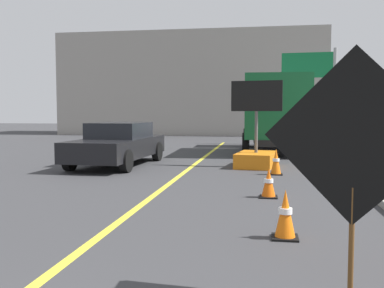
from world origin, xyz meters
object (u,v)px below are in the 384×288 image
arrow_board_trailer (256,152)px  pickup_car (118,144)px  highway_guide_sign (319,79)px  traffic_cone_near_sign (285,215)px  traffic_cone_mid_lane (269,183)px  roadwork_sign (354,141)px  box_truck (274,112)px  traffic_cone_far_lane (276,162)px

arrow_board_trailer → pickup_car: (-4.43, -0.29, 0.22)m
pickup_car → highway_guide_sign: (7.45, 10.19, 2.73)m
traffic_cone_near_sign → traffic_cone_mid_lane: traffic_cone_near_sign is taller
roadwork_sign → box_truck: (-0.41, 15.38, 0.26)m
roadwork_sign → highway_guide_sign: (1.96, 19.79, 1.95)m
pickup_car → traffic_cone_near_sign: pickup_car is taller
traffic_cone_near_sign → roadwork_sign: bearing=-75.3°
pickup_car → highway_guide_sign: highway_guide_sign is taller
traffic_cone_mid_lane → traffic_cone_far_lane: size_ratio=0.83×
arrow_board_trailer → traffic_cone_near_sign: size_ratio=3.99×
box_truck → traffic_cone_mid_lane: 10.63m
roadwork_sign → highway_guide_sign: size_ratio=0.47×
roadwork_sign → traffic_cone_near_sign: 2.30m
pickup_car → traffic_cone_near_sign: 9.15m
roadwork_sign → pickup_car: roadwork_sign is taller
highway_guide_sign → traffic_cone_far_lane: size_ratio=6.94×
traffic_cone_mid_lane → traffic_cone_far_lane: (0.23, 3.35, 0.06)m
pickup_car → traffic_cone_near_sign: size_ratio=7.10×
roadwork_sign → arrow_board_trailer: (-1.05, 9.89, -0.99)m
box_truck → traffic_cone_mid_lane: (-0.29, -10.53, -1.44)m
pickup_car → arrow_board_trailer: bearing=3.8°
highway_guide_sign → traffic_cone_mid_lane: size_ratio=8.31×
traffic_cone_mid_lane → traffic_cone_far_lane: 3.36m
arrow_board_trailer → traffic_cone_mid_lane: arrow_board_trailer is taller
box_truck → traffic_cone_mid_lane: box_truck is taller
arrow_board_trailer → box_truck: 5.66m
arrow_board_trailer → traffic_cone_far_lane: arrow_board_trailer is taller
highway_guide_sign → traffic_cone_far_lane: highway_guide_sign is taller
traffic_cone_near_sign → box_truck: bearing=89.6°
roadwork_sign → pickup_car: bearing=119.7°
highway_guide_sign → traffic_cone_far_lane: 12.23m
highway_guide_sign → pickup_car: bearing=-126.2°
highway_guide_sign → traffic_cone_mid_lane: bearing=-100.1°
arrow_board_trailer → traffic_cone_far_lane: bearing=-71.1°
roadwork_sign → traffic_cone_near_sign: (-0.51, 1.93, -1.14)m
arrow_board_trailer → highway_guide_sign: size_ratio=0.54×
traffic_cone_far_lane → pickup_car: bearing=164.4°
roadwork_sign → arrow_board_trailer: size_ratio=0.86×
box_truck → traffic_cone_mid_lane: bearing=-91.6°
roadwork_sign → box_truck: box_truck is taller
box_truck → traffic_cone_far_lane: bearing=-90.5°
box_truck → traffic_cone_near_sign: bearing=-90.4°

